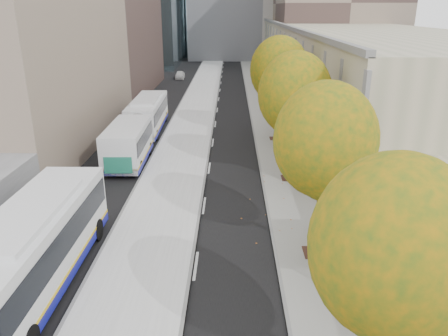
{
  "coord_description": "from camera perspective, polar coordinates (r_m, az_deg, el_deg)",
  "views": [
    {
      "loc": [
        -0.2,
        -3.89,
        10.26
      ],
      "look_at": [
        -0.53,
        17.23,
        2.5
      ],
      "focal_mm": 35.0,
      "sensor_mm": 36.0,
      "label": 1
    }
  ],
  "objects": [
    {
      "name": "bus_far",
      "position": [
        35.6,
        -10.85,
        5.59
      ],
      "size": [
        2.84,
        16.69,
        2.77
      ],
      "rotation": [
        0.0,
        0.0,
        0.02
      ],
      "color": "silver",
      "rests_on": "ground"
    },
    {
      "name": "bus_shelter",
      "position": [
        17.9,
        20.21,
        -7.99
      ],
      "size": [
        1.9,
        4.4,
        2.53
      ],
      "color": "#383A3F",
      "rests_on": "sidewalk"
    },
    {
      "name": "tree_e",
      "position": [
        35.39,
        7.23,
        12.59
      ],
      "size": [
        4.6,
        4.6,
        7.92
      ],
      "color": "black",
      "rests_on": "sidewalk"
    },
    {
      "name": "bus_platform",
      "position": [
        40.37,
        -4.38,
        5.5
      ],
      "size": [
        4.25,
        150.0,
        0.15
      ],
      "primitive_type": "cube",
      "color": "#B8B8B8",
      "rests_on": "ground"
    },
    {
      "name": "distant_car",
      "position": [
        68.92,
        -5.79,
        12.01
      ],
      "size": [
        1.52,
        3.53,
        1.19
      ],
      "primitive_type": "imported",
      "rotation": [
        0.0,
        0.0,
        0.03
      ],
      "color": "silver",
      "rests_on": "ground"
    },
    {
      "name": "tree_d",
      "position": [
        26.6,
        9.23,
        9.54
      ],
      "size": [
        4.4,
        4.4,
        7.6
      ],
      "color": "black",
      "rests_on": "sidewalk"
    },
    {
      "name": "tree_b",
      "position": [
        10.99,
        21.35,
        -9.73
      ],
      "size": [
        4.0,
        4.0,
        6.97
      ],
      "color": "black",
      "rests_on": "sidewalk"
    },
    {
      "name": "sidewalk",
      "position": [
        40.44,
        7.04,
        5.38
      ],
      "size": [
        4.75,
        150.0,
        0.08
      ],
      "primitive_type": "cube",
      "color": "gray",
      "rests_on": "ground"
    },
    {
      "name": "building_tan",
      "position": [
        69.96,
        14.32,
        14.44
      ],
      "size": [
        18.0,
        92.0,
        8.0
      ],
      "primitive_type": "cube",
      "color": "#9D9B7D",
      "rests_on": "ground"
    },
    {
      "name": "tree_c",
      "position": [
        18.02,
        13.07,
        3.51
      ],
      "size": [
        4.2,
        4.2,
        7.28
      ],
      "color": "black",
      "rests_on": "sidewalk"
    }
  ]
}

